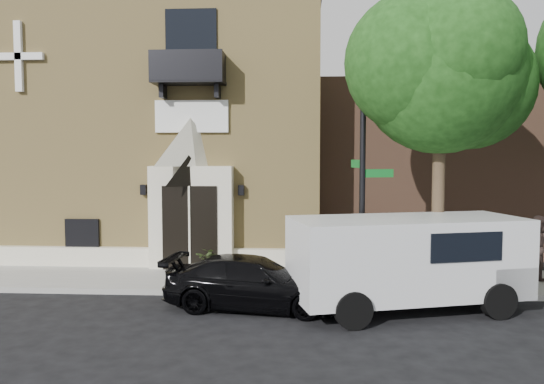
# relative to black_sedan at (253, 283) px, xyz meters

# --- Properties ---
(ground) EXTENTS (120.00, 120.00, 0.00)m
(ground) POSITION_rel_black_sedan_xyz_m (-1.30, 1.01, -0.62)
(ground) COLOR black
(ground) RESTS_ON ground
(sidewalk) EXTENTS (42.00, 3.00, 0.15)m
(sidewalk) POSITION_rel_black_sedan_xyz_m (-0.30, 2.51, -0.55)
(sidewalk) COLOR gray
(sidewalk) RESTS_ON ground
(church) EXTENTS (12.20, 11.01, 9.30)m
(church) POSITION_rel_black_sedan_xyz_m (-4.28, 8.97, 4.01)
(church) COLOR tan
(church) RESTS_ON ground
(neighbour_building) EXTENTS (18.00, 8.00, 6.40)m
(neighbour_building) POSITION_rel_black_sedan_xyz_m (10.70, 10.01, 2.58)
(neighbour_building) COLOR brown
(neighbour_building) RESTS_ON ground
(street_tree_left) EXTENTS (4.97, 4.38, 7.77)m
(street_tree_left) POSITION_rel_black_sedan_xyz_m (4.73, 1.36, 5.24)
(street_tree_left) COLOR #38281C
(street_tree_left) RESTS_ON sidewalk
(black_sedan) EXTENTS (4.48, 2.25, 1.25)m
(black_sedan) POSITION_rel_black_sedan_xyz_m (0.00, 0.00, 0.00)
(black_sedan) COLOR black
(black_sedan) RESTS_ON ground
(cargo_van) EXTENTS (5.80, 3.53, 2.22)m
(cargo_van) POSITION_rel_black_sedan_xyz_m (3.85, 0.08, 0.62)
(cargo_van) COLOR silver
(cargo_van) RESTS_ON ground
(street_sign) EXTENTS (1.07, 0.92, 5.92)m
(street_sign) POSITION_rel_black_sedan_xyz_m (2.76, 1.60, 2.51)
(street_sign) COLOR black
(street_sign) RESTS_ON sidewalk
(fire_hydrant) EXTENTS (0.47, 0.38, 0.83)m
(fire_hydrant) POSITION_rel_black_sedan_xyz_m (2.59, 1.21, -0.07)
(fire_hydrant) COLOR maroon
(fire_hydrant) RESTS_ON sidewalk
(dumpster) EXTENTS (2.04, 1.59, 1.18)m
(dumpster) POSITION_rel_black_sedan_xyz_m (4.68, 1.75, 0.12)
(dumpster) COLOR #103D1F
(dumpster) RESTS_ON sidewalk
(planter) EXTENTS (0.84, 0.78, 0.76)m
(planter) POSITION_rel_black_sedan_xyz_m (-1.68, 3.18, -0.10)
(planter) COLOR #455B2B
(planter) RESTS_ON sidewalk
(pedestrian_near) EXTENTS (0.65, 0.63, 1.50)m
(pedestrian_near) POSITION_rel_black_sedan_xyz_m (0.89, 3.10, 0.27)
(pedestrian_near) COLOR black
(pedestrian_near) RESTS_ON sidewalk
(pedestrian_far) EXTENTS (0.93, 1.06, 1.84)m
(pedestrian_far) POSITION_rel_black_sedan_xyz_m (7.91, 2.88, 0.44)
(pedestrian_far) COLOR #302320
(pedestrian_far) RESTS_ON sidewalk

